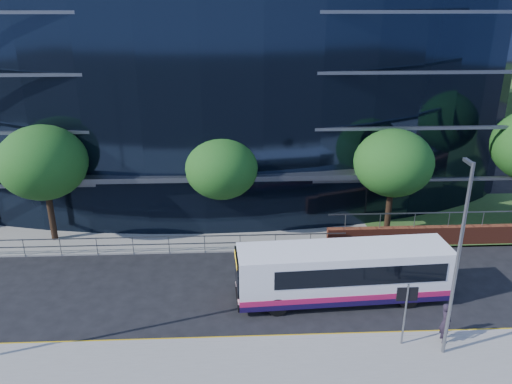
{
  "coord_description": "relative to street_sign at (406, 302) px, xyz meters",
  "views": [
    {
      "loc": [
        -2.29,
        -18.25,
        13.37
      ],
      "look_at": [
        -1.05,
        8.0,
        3.26
      ],
      "focal_mm": 35.0,
      "sensor_mm": 36.0,
      "label": 1
    }
  ],
  "objects": [
    {
      "name": "glass_office",
      "position": [
        -8.5,
        22.44,
        5.85
      ],
      "size": [
        44.0,
        23.1,
        16.0
      ],
      "color": "black",
      "rests_on": "ground"
    },
    {
      "name": "tree_dist_e",
      "position": [
        19.5,
        41.59,
        2.39
      ],
      "size": [
        4.62,
        4.62,
        6.51
      ],
      "color": "black",
      "rests_on": "ground"
    },
    {
      "name": "city_bus",
      "position": [
        -1.65,
        3.61,
        -0.72
      ],
      "size": [
        10.1,
        2.83,
        2.7
      ],
      "rotation": [
        0.0,
        0.0,
        0.05
      ],
      "color": "white",
      "rests_on": "ground"
    },
    {
      "name": "tree_far_c",
      "position": [
        2.5,
        10.59,
        2.39
      ],
      "size": [
        4.62,
        4.62,
        6.51
      ],
      "color": "black",
      "rests_on": "ground"
    },
    {
      "name": "guard_railings",
      "position": [
        -12.5,
        8.59,
        -1.33
      ],
      "size": [
        24.0,
        0.05,
        1.1
      ],
      "color": "slate",
      "rests_on": "ground"
    },
    {
      "name": "pedestrian",
      "position": [
        1.77,
        0.08,
        -1.11
      ],
      "size": [
        0.47,
        0.68,
        1.78
      ],
      "primitive_type": "imported",
      "rotation": [
        0.0,
        0.0,
        1.5
      ],
      "color": "black",
      "rests_on": "pavement_near"
    },
    {
      "name": "ground",
      "position": [
        -4.5,
        1.59,
        -2.15
      ],
      "size": [
        200.0,
        200.0,
        0.0
      ],
      "primitive_type": "plane",
      "color": "black",
      "rests_on": "ground"
    },
    {
      "name": "far_forecourt",
      "position": [
        -10.5,
        12.59,
        -2.1
      ],
      "size": [
        50.0,
        8.0,
        0.1
      ],
      "primitive_type": "cube",
      "color": "gray",
      "rests_on": "ground"
    },
    {
      "name": "yellow_line_inner",
      "position": [
        -4.5,
        0.94,
        -2.14
      ],
      "size": [
        80.0,
        0.08,
        0.01
      ],
      "primitive_type": "cube",
      "color": "gold",
      "rests_on": "ground"
    },
    {
      "name": "kerb",
      "position": [
        -4.5,
        0.59,
        -2.07
      ],
      "size": [
        80.0,
        0.25,
        0.16
      ],
      "primitive_type": "cube",
      "color": "gray",
      "rests_on": "ground"
    },
    {
      "name": "tree_far_b",
      "position": [
        -7.5,
        11.09,
        2.06
      ],
      "size": [
        4.29,
        4.29,
        6.05
      ],
      "color": "black",
      "rests_on": "ground"
    },
    {
      "name": "tree_far_a",
      "position": [
        -17.5,
        10.59,
        2.71
      ],
      "size": [
        4.95,
        4.95,
        6.98
      ],
      "color": "black",
      "rests_on": "ground"
    },
    {
      "name": "apartment_block",
      "position": [
        27.5,
        58.8,
        8.96
      ],
      "size": [
        60.0,
        42.0,
        30.0
      ],
      "color": "#2D511E",
      "rests_on": "ground"
    },
    {
      "name": "yellow_line_outer",
      "position": [
        -4.5,
        0.79,
        -2.14
      ],
      "size": [
        80.0,
        0.08,
        0.01
      ],
      "primitive_type": "cube",
      "color": "gold",
      "rests_on": "ground"
    },
    {
      "name": "streetlight_east",
      "position": [
        1.5,
        -0.59,
        2.29
      ],
      "size": [
        0.15,
        0.77,
        8.0
      ],
      "color": "slate",
      "rests_on": "pavement_near"
    },
    {
      "name": "street_sign",
      "position": [
        0.0,
        0.0,
        0.0
      ],
      "size": [
        0.85,
        0.09,
        2.8
      ],
      "color": "slate",
      "rests_on": "pavement_near"
    }
  ]
}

